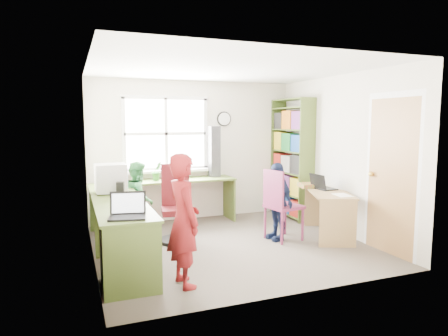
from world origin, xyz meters
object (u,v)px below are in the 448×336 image
at_px(potted_plant, 157,171).
at_px(person_green, 139,199).
at_px(crt_monitor, 111,178).
at_px(laptop_right, 322,186).
at_px(l_desk, 138,227).
at_px(swivel_chair, 176,208).
at_px(bookshelf, 291,161).
at_px(right_desk, 329,204).
at_px(laptop_left, 128,211).
at_px(person_red, 184,220).
at_px(wooden_chair, 280,202).
at_px(person_navy, 277,201).
at_px(cd_tower, 214,152).

xyz_separation_m(potted_plant, person_green, (-0.38, -0.47, -0.34)).
height_order(crt_monitor, laptop_right, crt_monitor).
xyz_separation_m(l_desk, swivel_chair, (0.66, 0.76, 0.02)).
height_order(bookshelf, swivel_chair, bookshelf).
xyz_separation_m(right_desk, laptop_left, (-3.05, -0.88, 0.32)).
relative_size(crt_monitor, person_green, 0.36).
bearing_deg(l_desk, crt_monitor, 105.77).
bearing_deg(crt_monitor, potted_plant, 46.66).
bearing_deg(crt_monitor, bookshelf, 10.68).
bearing_deg(l_desk, person_red, -66.20).
distance_m(right_desk, laptop_right, 0.31).
bearing_deg(bookshelf, wooden_chair, -126.46).
relative_size(l_desk, swivel_chair, 2.69).
bearing_deg(potted_plant, crt_monitor, -131.94).
bearing_deg(right_desk, laptop_right, 110.77).
distance_m(potted_plant, person_red, 2.50).
bearing_deg(bookshelf, crt_monitor, -167.93).
distance_m(bookshelf, laptop_right, 1.12).
xyz_separation_m(bookshelf, person_red, (-2.61, -2.26, -0.31)).
bearing_deg(crt_monitor, right_desk, -12.48).
relative_size(right_desk, crt_monitor, 3.15).
relative_size(laptop_right, potted_plant, 1.21).
distance_m(swivel_chair, person_red, 1.60).
xyz_separation_m(swivel_chair, wooden_chair, (1.39, -0.52, 0.08)).
bearing_deg(l_desk, laptop_right, 7.73).
bearing_deg(potted_plant, right_desk, -33.45).
height_order(laptop_left, person_red, person_red).
relative_size(laptop_left, person_red, 0.30).
bearing_deg(potted_plant, person_green, -128.86).
height_order(bookshelf, person_navy, bookshelf).
xyz_separation_m(wooden_chair, cd_tower, (-0.45, 1.53, 0.63)).
relative_size(crt_monitor, laptop_right, 1.10).
relative_size(cd_tower, potted_plant, 2.87).
height_order(bookshelf, potted_plant, bookshelf).
xyz_separation_m(person_red, person_navy, (1.69, 1.10, -0.13)).
relative_size(potted_plant, person_red, 0.22).
distance_m(right_desk, person_red, 2.69).
height_order(potted_plant, person_navy, person_navy).
distance_m(l_desk, cd_tower, 2.50).
bearing_deg(l_desk, cd_tower, 47.89).
relative_size(swivel_chair, laptop_right, 2.97).
xyz_separation_m(wooden_chair, potted_plant, (-1.47, 1.44, 0.35)).
distance_m(right_desk, swivel_chair, 2.26).
distance_m(right_desk, laptop_left, 3.19).
relative_size(l_desk, laptop_left, 7.19).
xyz_separation_m(swivel_chair, cd_tower, (0.94, 1.01, 0.72)).
bearing_deg(l_desk, right_desk, 3.79).
distance_m(right_desk, potted_plant, 2.75).
height_order(potted_plant, person_green, person_green).
bearing_deg(bookshelf, person_navy, -128.33).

